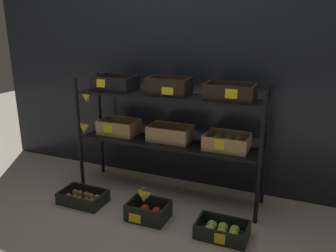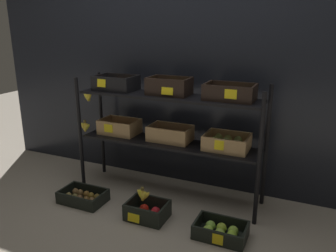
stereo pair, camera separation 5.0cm
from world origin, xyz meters
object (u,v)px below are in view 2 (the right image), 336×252
(crate_ground_kiwi, at_px, (83,197))
(banana_bunch_loose, at_px, (143,195))
(display_rack, at_px, (169,117))
(crate_ground_apple_red, at_px, (147,212))
(crate_ground_apple_green, at_px, (221,231))

(crate_ground_kiwi, height_order, banana_bunch_loose, banana_bunch_loose)
(display_rack, bearing_deg, banana_bunch_loose, -92.79)
(crate_ground_apple_red, bearing_deg, crate_ground_kiwi, 179.81)
(crate_ground_apple_red, height_order, banana_bunch_loose, banana_bunch_loose)
(crate_ground_kiwi, xyz_separation_m, crate_ground_apple_red, (0.60, -0.00, 0.01))
(display_rack, height_order, banana_bunch_loose, display_rack)
(crate_ground_apple_red, xyz_separation_m, crate_ground_apple_green, (0.57, -0.01, -0.01))
(display_rack, xyz_separation_m, crate_ground_apple_green, (0.59, -0.44, -0.65))
(crate_ground_kiwi, distance_m, banana_bunch_loose, 0.58)
(crate_ground_apple_red, relative_size, crate_ground_apple_green, 0.85)
(display_rack, distance_m, crate_ground_apple_red, 0.77)
(crate_ground_kiwi, distance_m, crate_ground_apple_red, 0.60)
(crate_ground_apple_red, distance_m, banana_bunch_loose, 0.14)
(crate_ground_kiwi, bearing_deg, crate_ground_apple_red, -0.19)
(crate_ground_apple_green, relative_size, banana_bunch_loose, 2.88)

